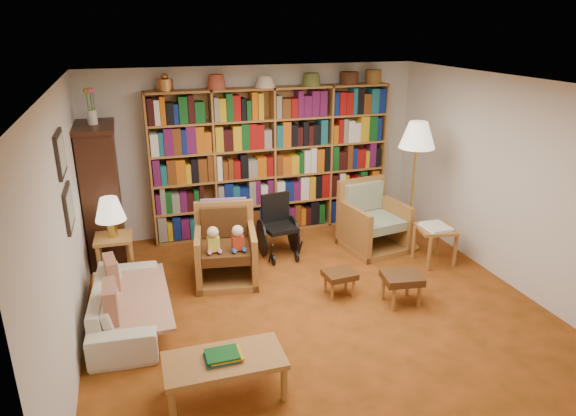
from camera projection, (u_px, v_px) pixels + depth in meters
name	position (u px, v px, depth m)	size (l,w,h in m)	color
floor	(312.00, 303.00, 5.96)	(5.00, 5.00, 0.00)	#9C4618
ceiling	(316.00, 84.00, 5.11)	(5.00, 5.00, 0.00)	white
wall_back	(257.00, 150.00, 7.78)	(5.00, 5.00, 0.00)	silver
wall_front	(449.00, 324.00, 3.30)	(5.00, 5.00, 0.00)	silver
wall_left	(65.00, 228.00, 4.83)	(5.00, 5.00, 0.00)	silver
wall_right	(507.00, 182.00, 6.24)	(5.00, 5.00, 0.00)	silver
bookshelf	(273.00, 157.00, 7.71)	(3.60, 0.30, 2.42)	#A36D32
curio_cabinet	(102.00, 192.00, 6.79)	(0.50, 0.95, 2.40)	#33190E
framed_pictures	(65.00, 181.00, 4.98)	(0.03, 0.52, 0.97)	black
sofa	(126.00, 304.00, 5.49)	(0.65, 1.66, 0.48)	beige
sofa_throw	(131.00, 298.00, 5.48)	(0.80, 1.49, 0.04)	beige
cushion_left	(112.00, 274.00, 5.69)	(0.12, 0.37, 0.37)	maroon
cushion_right	(111.00, 305.00, 5.06)	(0.13, 0.40, 0.40)	maroon
side_table_lamp	(115.00, 247.00, 6.37)	(0.47, 0.47, 0.59)	#A36D32
table_lamp	(110.00, 210.00, 6.20)	(0.37, 0.37, 0.50)	#B5983A
armchair_leather	(224.00, 248.00, 6.47)	(0.88, 0.91, 0.96)	#A36D32
armchair_sage	(371.00, 222.00, 7.36)	(0.90, 0.92, 0.97)	#A36D32
wheelchair	(278.00, 228.00, 7.13)	(0.49, 0.68, 0.85)	black
floor_lamp	(417.00, 140.00, 6.88)	(0.49, 0.49, 1.84)	#B5983A
side_table_papers	(435.00, 233.00, 6.83)	(0.55, 0.55, 0.54)	#A36D32
footstool_a	(340.00, 276.00, 6.06)	(0.38, 0.33, 0.31)	#4B2D14
footstool_b	(402.00, 280.00, 5.87)	(0.49, 0.43, 0.37)	#4B2D14
coffee_table	(224.00, 363.00, 4.39)	(1.03, 0.52, 0.43)	#A36D32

